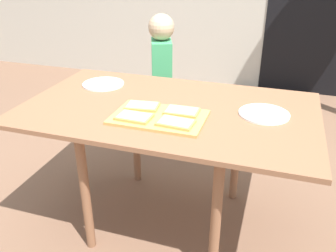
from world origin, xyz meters
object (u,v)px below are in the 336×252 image
object	(u,v)px
cutting_board	(158,117)
plate_white_right	(264,114)
pizza_slice_far_right	(182,111)
dining_table	(168,120)
pizza_slice_near_right	(176,123)
plate_white_left	(103,84)
pizza_slice_far_left	(142,106)
pizza_slice_near_left	(134,117)
child_left	(162,74)

from	to	relation	value
cutting_board	plate_white_right	size ratio (longest dim) A/B	1.80
pizza_slice_far_right	plate_white_right	distance (m)	0.39
dining_table	pizza_slice_near_right	world-z (taller)	pizza_slice_near_right
cutting_board	plate_white_left	xyz separation A→B (m)	(-0.46, 0.34, -0.00)
pizza_slice_far_left	pizza_slice_near_right	distance (m)	0.25
pizza_slice_near_left	plate_white_left	world-z (taller)	pizza_slice_near_left
pizza_slice_near_right	plate_white_right	xyz separation A→B (m)	(0.36, 0.25, -0.02)
dining_table	pizza_slice_far_right	distance (m)	0.15
cutting_board	pizza_slice_near_left	bearing A→B (deg)	-148.30
pizza_slice_near_right	plate_white_right	size ratio (longest dim) A/B	0.70
cutting_board	plate_white_left	bearing A→B (deg)	143.32
plate_white_right	plate_white_left	world-z (taller)	same
pizza_slice_near_right	plate_white_right	world-z (taller)	pizza_slice_near_right
child_left	cutting_board	bearing A→B (deg)	-72.09
dining_table	pizza_slice_far_right	bearing A→B (deg)	-39.81
plate_white_left	plate_white_right	bearing A→B (deg)	-8.98
pizza_slice_near_left	plate_white_right	xyz separation A→B (m)	(0.56, 0.25, -0.02)
plate_white_left	child_left	distance (m)	0.65
pizza_slice_near_left	child_left	size ratio (longest dim) A/B	0.16
dining_table	plate_white_right	size ratio (longest dim) A/B	6.09
cutting_board	pizza_slice_far_left	bearing A→B (deg)	146.47
pizza_slice_near_right	pizza_slice_near_left	size ratio (longest dim) A/B	1.02
pizza_slice_near_left	child_left	world-z (taller)	child_left
pizza_slice_far_right	child_left	size ratio (longest dim) A/B	0.16
cutting_board	plate_white_right	xyz separation A→B (m)	(0.47, 0.19, -0.00)
pizza_slice_far_left	pizza_slice_far_right	xyz separation A→B (m)	(0.20, -0.00, 0.00)
plate_white_right	pizza_slice_near_left	bearing A→B (deg)	-155.75
pizza_slice_far_left	plate_white_left	size ratio (longest dim) A/B	0.72
pizza_slice_near_right	pizza_slice_far_right	size ratio (longest dim) A/B	1.03
dining_table	pizza_slice_far_left	xyz separation A→B (m)	(-0.11, -0.07, 0.09)
cutting_board	child_left	xyz separation A→B (m)	(-0.31, 0.96, -0.12)
plate_white_right	cutting_board	bearing A→B (deg)	-157.38
pizza_slice_far_left	plate_white_left	world-z (taller)	pizza_slice_far_left
dining_table	pizza_slice_far_left	distance (m)	0.16
pizza_slice_far_left	plate_white_left	xyz separation A→B (m)	(-0.35, 0.27, -0.02)
cutting_board	pizza_slice_far_right	distance (m)	0.12
plate_white_right	plate_white_left	xyz separation A→B (m)	(-0.92, 0.15, 0.00)
pizza_slice_far_left	pizza_slice_near_left	world-z (taller)	same
cutting_board	pizza_slice_near_right	bearing A→B (deg)	-29.15
pizza_slice_near_right	plate_white_left	size ratio (longest dim) A/B	0.70
pizza_slice_far_right	pizza_slice_near_left	size ratio (longest dim) A/B	0.98
pizza_slice_far_right	child_left	xyz separation A→B (m)	(-0.40, 0.89, -0.14)
dining_table	cutting_board	distance (m)	0.17
child_left	pizza_slice_near_left	bearing A→B (deg)	-78.04
pizza_slice_near_left	cutting_board	bearing A→B (deg)	31.70
child_left	pizza_slice_far_left	bearing A→B (deg)	-77.08
pizza_slice_far_right	pizza_slice_near_left	xyz separation A→B (m)	(-0.19, -0.13, 0.00)
pizza_slice_near_right	pizza_slice_far_left	bearing A→B (deg)	148.58
pizza_slice_far_right	plate_white_right	size ratio (longest dim) A/B	0.67
pizza_slice_near_left	pizza_slice_far_right	bearing A→B (deg)	34.14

